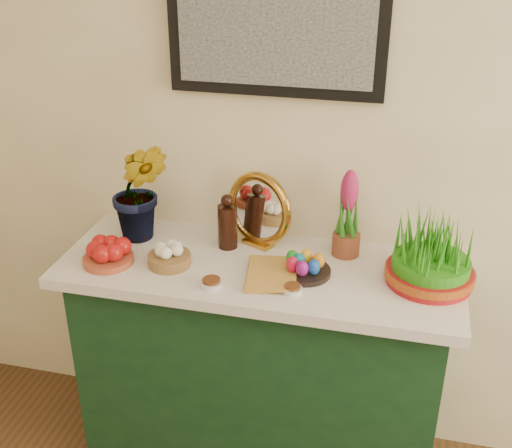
{
  "coord_description": "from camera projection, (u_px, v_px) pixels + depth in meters",
  "views": [
    {
      "loc": [
        -0.01,
        0.11,
        2.02
      ],
      "look_at": [
        -0.46,
        1.95,
        1.07
      ],
      "focal_mm": 45.0,
      "sensor_mm": 36.0,
      "label": 1
    }
  ],
  "objects": [
    {
      "name": "apple_bowl",
      "position": [
        108.0,
        253.0,
        2.24
      ],
      "size": [
        0.21,
        0.21,
        0.09
      ],
      "color": "#A7492D",
      "rests_on": "tablecloth"
    },
    {
      "name": "vinegar_cruet",
      "position": [
        228.0,
        224.0,
        2.32
      ],
      "size": [
        0.07,
        0.07,
        0.21
      ],
      "color": "black",
      "rests_on": "tablecloth"
    },
    {
      "name": "wheatgrass_sabzeh",
      "position": [
        432.0,
        255.0,
        2.09
      ],
      "size": [
        0.3,
        0.3,
        0.24
      ],
      "color": "maroon",
      "rests_on": "tablecloth"
    },
    {
      "name": "egg_plate",
      "position": [
        304.0,
        266.0,
        2.17
      ],
      "size": [
        0.23,
        0.23,
        0.07
      ],
      "color": "black",
      "rests_on": "tablecloth"
    },
    {
      "name": "tablecloth",
      "position": [
        259.0,
        269.0,
        2.26
      ],
      "size": [
        1.4,
        0.55,
        0.04
      ],
      "primitive_type": "cube",
      "color": "silver",
      "rests_on": "sideboard"
    },
    {
      "name": "hyacinth_green",
      "position": [
        139.0,
        175.0,
        2.31
      ],
      "size": [
        0.29,
        0.27,
        0.51
      ],
      "primitive_type": "imported",
      "rotation": [
        0.0,
        0.0,
        0.22
      ],
      "color": "#2B721D",
      "rests_on": "tablecloth"
    },
    {
      "name": "garlic_basket",
      "position": [
        169.0,
        256.0,
        2.23
      ],
      "size": [
        0.17,
        0.17,
        0.08
      ],
      "color": "olive",
      "rests_on": "tablecloth"
    },
    {
      "name": "mirror",
      "position": [
        259.0,
        210.0,
        2.32
      ],
      "size": [
        0.28,
        0.17,
        0.28
      ],
      "color": "#B8852D",
      "rests_on": "tablecloth"
    },
    {
      "name": "spice_dish_right",
      "position": [
        293.0,
        289.0,
        2.08
      ],
      "size": [
        0.07,
        0.07,
        0.03
      ],
      "color": "silver",
      "rests_on": "tablecloth"
    },
    {
      "name": "book",
      "position": [
        247.0,
        272.0,
        2.16
      ],
      "size": [
        0.19,
        0.24,
        0.03
      ],
      "primitive_type": "imported",
      "rotation": [
        0.0,
        0.0,
        0.16
      ],
      "color": "#BE8C37",
      "rests_on": "tablecloth"
    },
    {
      "name": "spice_dish_left",
      "position": [
        211.0,
        283.0,
        2.11
      ],
      "size": [
        0.07,
        0.07,
        0.03
      ],
      "color": "silver",
      "rests_on": "tablecloth"
    },
    {
      "name": "sideboard",
      "position": [
        259.0,
        369.0,
        2.46
      ],
      "size": [
        1.3,
        0.45,
        0.85
      ],
      "primitive_type": "cube",
      "color": "#153A1D",
      "rests_on": "ground"
    },
    {
      "name": "hyacinth_pink",
      "position": [
        348.0,
        218.0,
        2.25
      ],
      "size": [
        0.1,
        0.1,
        0.32
      ],
      "color": "brown",
      "rests_on": "tablecloth"
    }
  ]
}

